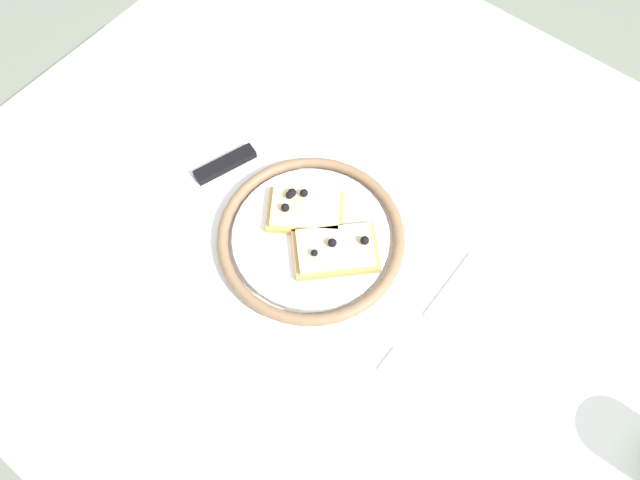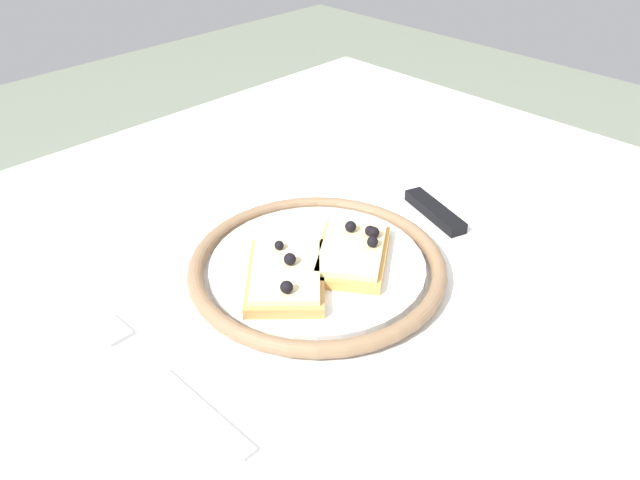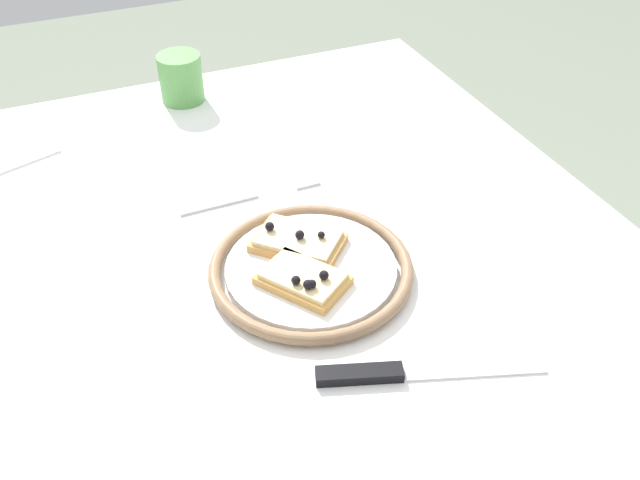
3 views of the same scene
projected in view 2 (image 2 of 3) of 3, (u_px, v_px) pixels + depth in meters
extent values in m
cube|color=white|center=(321.00, 331.00, 0.58)|extent=(1.07, 0.94, 0.03)
cylinder|color=#4C4742|center=(343.00, 265.00, 1.31)|extent=(0.05, 0.05, 0.73)
cylinder|color=white|center=(317.00, 269.00, 0.61)|extent=(0.20, 0.20, 0.01)
torus|color=#8C6B4C|center=(317.00, 266.00, 0.61)|extent=(0.24, 0.24, 0.01)
cube|color=tan|center=(285.00, 277.00, 0.58)|extent=(0.12, 0.12, 0.01)
cube|color=beige|center=(284.00, 270.00, 0.58)|extent=(0.11, 0.11, 0.01)
sphere|color=black|center=(279.00, 245.00, 0.60)|extent=(0.01, 0.01, 0.01)
sphere|color=black|center=(287.00, 287.00, 0.54)|extent=(0.01, 0.01, 0.01)
sphere|color=black|center=(290.00, 259.00, 0.58)|extent=(0.01, 0.01, 0.01)
cube|color=tan|center=(352.00, 256.00, 0.61)|extent=(0.12, 0.11, 0.01)
cube|color=#F2DA94|center=(352.00, 249.00, 0.60)|extent=(0.11, 0.10, 0.01)
sphere|color=black|center=(373.00, 232.00, 0.61)|extent=(0.01, 0.01, 0.01)
sphere|color=black|center=(370.00, 231.00, 0.61)|extent=(0.01, 0.01, 0.01)
sphere|color=black|center=(351.00, 226.00, 0.62)|extent=(0.01, 0.01, 0.01)
sphere|color=black|center=(372.00, 242.00, 0.60)|extent=(0.01, 0.01, 0.01)
cube|color=silver|center=(378.00, 169.00, 0.79)|extent=(0.07, 0.15, 0.00)
cube|color=black|center=(435.00, 211.00, 0.70)|extent=(0.05, 0.09, 0.01)
cube|color=#BABABA|center=(202.00, 412.00, 0.47)|extent=(0.01, 0.11, 0.00)
cube|color=#BABABA|center=(111.00, 330.00, 0.55)|extent=(0.02, 0.04, 0.00)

